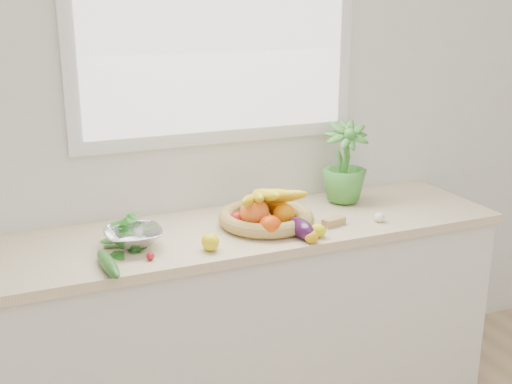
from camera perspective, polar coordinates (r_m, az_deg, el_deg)
name	(u,v)px	position (r m, az deg, el deg)	size (l,w,h in m)	color
back_wall	(217,109)	(2.85, -3.47, 7.38)	(4.50, 0.02, 2.70)	white
counter_cabinet	(244,326)	(2.89, -1.09, -11.85)	(2.20, 0.58, 0.86)	silver
countertop	(243,231)	(2.70, -1.14, -3.46)	(2.24, 0.62, 0.04)	beige
window_frame	(217,15)	(2.80, -3.51, 15.43)	(1.30, 0.03, 1.10)	white
window_pane	(218,15)	(2.78, -3.37, 15.42)	(1.18, 0.01, 0.98)	white
orange_loose	(270,227)	(2.55, 1.29, -3.13)	(0.09, 0.09, 0.09)	#DF4407
lemon_a	(210,242)	(2.44, -4.09, -4.45)	(0.07, 0.08, 0.07)	yellow
lemon_b	(311,236)	(2.52, 4.93, -3.93)	(0.06, 0.07, 0.06)	#F0AB0D
lemon_c	(318,231)	(2.58, 5.51, -3.43)	(0.05, 0.07, 0.05)	#EAE90C
apple	(237,220)	(2.66, -1.73, -2.53)	(0.07, 0.07, 0.07)	#B2140E
ginger	(334,222)	(2.72, 6.93, -2.65)	(0.10, 0.04, 0.03)	tan
garlic_a	(287,219)	(2.72, 2.75, -2.41)	(0.05, 0.05, 0.05)	white
garlic_b	(282,217)	(2.73, 2.33, -2.25)	(0.06, 0.06, 0.05)	beige
garlic_c	(379,217)	(2.79, 10.89, -2.24)	(0.05, 0.05, 0.04)	white
eggplant	(301,228)	(2.57, 4.04, -3.23)	(0.07, 0.19, 0.08)	#300E34
cucumber	(108,264)	(2.33, -13.01, -6.23)	(0.05, 0.26, 0.05)	#1A5B1A
radish	(150,256)	(2.38, -9.38, -5.64)	(0.03, 0.03, 0.03)	#B41620
potted_herb	(345,162)	(2.98, 7.89, 2.69)	(0.21, 0.21, 0.37)	#439235
fruit_basket	(265,213)	(2.69, 0.84, -1.85)	(0.42, 0.42, 0.20)	tan
colander_with_spinach	(133,233)	(2.50, -10.87, -3.59)	(0.23, 0.23, 0.12)	white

